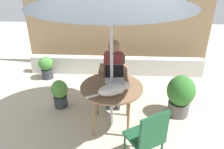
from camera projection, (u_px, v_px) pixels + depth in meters
name	position (u px, v px, depth m)	size (l,w,h in m)	color
ground_plane	(112.00, 124.00, 3.58)	(14.00, 14.00, 0.00)	#BCAD93
fence_back	(117.00, 28.00, 5.34)	(4.54, 0.08, 1.94)	#937756
planter_wall_low	(116.00, 66.00, 5.17)	(4.08, 0.20, 0.42)	beige
patio_table	(112.00, 90.00, 3.28)	(0.95, 0.95, 0.73)	brown
chair_occupied	(114.00, 74.00, 4.07)	(0.40, 0.40, 0.89)	#194C2D
chair_empty	(148.00, 135.00, 2.61)	(0.55, 0.55, 0.89)	#194C2D
person_seated	(114.00, 70.00, 3.86)	(0.48, 0.48, 1.23)	maroon
laptop	(114.00, 75.00, 3.43)	(0.32, 0.28, 0.21)	silver
cat	(114.00, 90.00, 3.00)	(0.62, 0.34, 0.17)	silver
potted_plant_near_fence	(60.00, 93.00, 3.92)	(0.30, 0.30, 0.54)	#33383D
potted_plant_by_chair	(46.00, 67.00, 4.93)	(0.33, 0.33, 0.52)	#33383D
potted_plant_corner	(180.00, 95.00, 3.66)	(0.47, 0.47, 0.74)	#595654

